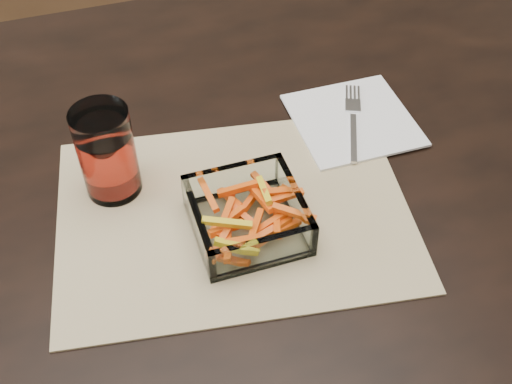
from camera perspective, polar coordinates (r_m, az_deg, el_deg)
dining_table at (r=0.97m, az=-2.43°, el=-0.55°), size 1.60×0.90×0.75m
placemat at (r=0.83m, az=-1.98°, el=-1.85°), size 0.49×0.39×0.00m
glass_bowl at (r=0.79m, az=-0.77°, el=-2.27°), size 0.13×0.13×0.05m
tumbler at (r=0.84m, az=-13.07°, el=3.22°), size 0.07×0.07×0.13m
napkin at (r=0.96m, az=8.60°, el=6.36°), size 0.17×0.17×0.00m
fork at (r=0.96m, az=8.63°, el=6.44°), size 0.08×0.16×0.00m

